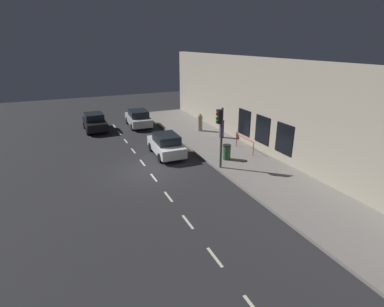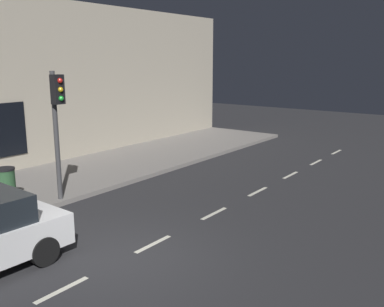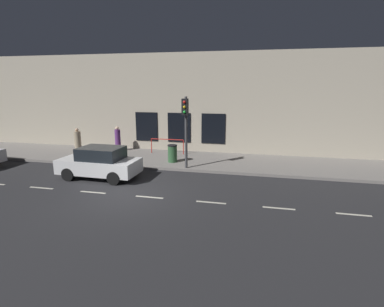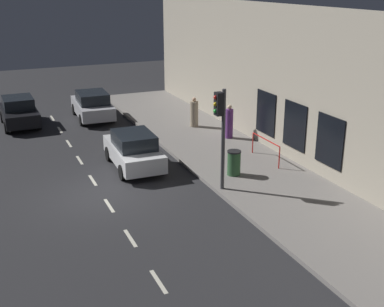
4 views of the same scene
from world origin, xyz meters
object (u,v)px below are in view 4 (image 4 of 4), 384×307
(pedestrian_0, at_px, (229,123))
(traffic_light, at_px, (221,123))
(parked_car_0, at_px, (92,105))
(pedestrian_1, at_px, (194,113))
(trash_bin, at_px, (234,163))
(parked_car_1, at_px, (19,112))
(parked_car_2, at_px, (134,150))

(pedestrian_0, bearing_deg, traffic_light, -119.32)
(parked_car_0, xyz_separation_m, pedestrian_1, (4.52, -4.31, 0.08))
(trash_bin, bearing_deg, pedestrian_1, 79.10)
(parked_car_0, bearing_deg, parked_car_1, -179.50)
(parked_car_1, height_order, pedestrian_0, pedestrian_0)
(parked_car_2, bearing_deg, parked_car_0, 90.29)
(pedestrian_0, bearing_deg, parked_car_2, -161.10)
(trash_bin, bearing_deg, traffic_light, -137.23)
(parked_car_2, xyz_separation_m, trash_bin, (3.35, -2.78, -0.12))
(traffic_light, xyz_separation_m, pedestrian_0, (3.32, 5.63, -1.84))
(traffic_light, height_order, parked_car_2, traffic_light)
(parked_car_0, distance_m, pedestrian_0, 8.68)
(trash_bin, bearing_deg, parked_car_0, 105.45)
(parked_car_2, relative_size, pedestrian_1, 2.52)
(pedestrian_1, bearing_deg, pedestrian_0, -7.76)
(pedestrian_0, relative_size, pedestrian_1, 1.07)
(traffic_light, bearing_deg, trash_bin, 42.77)
(traffic_light, xyz_separation_m, parked_car_0, (-1.97, 12.51, -1.97))
(parked_car_0, xyz_separation_m, pedestrian_0, (5.29, -6.88, 0.14))
(pedestrian_0, xyz_separation_m, pedestrian_1, (-0.77, 2.58, -0.06))
(parked_car_0, bearing_deg, traffic_light, -78.69)
(pedestrian_1, bearing_deg, traffic_light, -41.66)
(parked_car_2, relative_size, trash_bin, 3.92)
(traffic_light, relative_size, trash_bin, 3.76)
(parked_car_2, height_order, pedestrian_1, pedestrian_1)
(parked_car_2, distance_m, pedestrian_1, 6.40)
(parked_car_0, relative_size, pedestrian_0, 2.53)
(pedestrian_0, distance_m, pedestrian_1, 2.69)
(parked_car_0, xyz_separation_m, trash_bin, (3.15, -11.41, -0.13))
(parked_car_1, distance_m, parked_car_2, 9.56)
(pedestrian_0, bearing_deg, parked_car_1, 144.27)
(parked_car_1, relative_size, pedestrian_1, 2.41)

